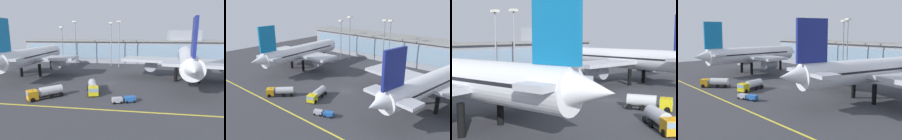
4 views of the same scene
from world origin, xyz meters
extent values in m
plane|color=#38383D|center=(0.00, 0.00, 0.00)|extent=(180.00, 180.00, 0.00)
cube|color=yellow|center=(0.00, -22.00, 0.01)|extent=(144.00, 0.50, 0.01)
cube|color=#9399A3|center=(0.00, 46.61, 5.88)|extent=(110.05, 12.00, 11.77)
cube|color=#84A3BC|center=(0.00, 40.56, 6.47)|extent=(105.65, 0.20, 7.53)
cube|color=gray|center=(0.00, 46.61, 12.17)|extent=(113.05, 14.00, 0.80)
cube|color=#9399A3|center=(33.02, 48.61, 14.77)|extent=(16.00, 10.00, 6.00)
cylinder|color=black|center=(-34.65, 4.51, 2.45)|extent=(1.10, 1.10, 4.91)
cylinder|color=black|center=(-27.29, 4.80, 2.45)|extent=(1.10, 1.10, 4.91)
cylinder|color=black|center=(-31.67, 22.53, 2.45)|extent=(1.10, 1.10, 4.91)
cylinder|color=silver|center=(-31.09, 7.76, 7.67)|extent=(7.64, 39.11, 6.14)
cone|color=silver|center=(-31.92, 29.04, 7.67)|extent=(6.04, 5.74, 5.83)
cube|color=#84A3BC|center=(-31.79, 25.64, 8.74)|extent=(4.77, 4.47, 1.84)
cube|color=black|center=(-31.09, 7.76, 8.13)|extent=(7.46, 32.89, 0.49)
cube|color=#B7BAC1|center=(-31.09, 7.76, 6.90)|extent=(33.58, 10.62, 0.98)
cylinder|color=#999EA8|center=(-40.45, 8.80, 4.48)|extent=(4.49, 5.22, 4.30)
cylinder|color=#999EA8|center=(-21.85, 9.52, 4.48)|extent=(4.49, 5.22, 4.30)
cube|color=#0F6BA8|center=(-30.43, -9.34, 15.65)|extent=(1.01, 7.03, 9.82)
cube|color=#B7BAC1|center=(-30.43, -9.34, 8.59)|extent=(10.79, 4.69, 0.79)
cylinder|color=black|center=(21.91, 5.28, 2.40)|extent=(1.10, 1.10, 4.79)
cylinder|color=black|center=(28.97, 3.96, 2.40)|extent=(1.10, 1.10, 4.79)
cylinder|color=black|center=(29.07, 24.05, 2.40)|extent=(1.10, 1.10, 4.79)
cylinder|color=silver|center=(26.07, 8.00, 7.49)|extent=(13.79, 43.35, 5.99)
cone|color=silver|center=(30.35, 30.89, 7.49)|extent=(6.59, 6.35, 5.69)
cone|color=silver|center=(21.74, -15.19, 7.94)|extent=(6.22, 7.41, 5.09)
cube|color=#84A3BC|center=(29.70, 27.43, 8.54)|extent=(5.19, 4.95, 1.80)
cube|color=black|center=(26.07, 8.00, 7.94)|extent=(12.58, 36.60, 0.48)
cube|color=#B7BAC1|center=(26.07, 8.00, 6.74)|extent=(46.04, 18.39, 0.96)
cylinder|color=#999EA8|center=(14.00, 11.83, 4.37)|extent=(5.15, 6.26, 4.19)
cube|color=navy|center=(22.60, -10.59, 15.28)|extent=(2.13, 7.74, 9.59)
cube|color=#B7BAC1|center=(22.60, -10.59, 8.39)|extent=(14.99, 7.29, 0.77)
cylinder|color=black|center=(-0.85, -13.41, 0.55)|extent=(0.60, 1.14, 1.10)
cylinder|color=black|center=(-3.34, -14.15, 0.55)|extent=(0.60, 1.14, 1.10)
cylinder|color=black|center=(-2.14, -9.10, 0.55)|extent=(0.60, 1.14, 1.10)
cylinder|color=black|center=(-4.63, -9.84, 0.55)|extent=(0.60, 1.14, 1.10)
cylinder|color=black|center=(-2.86, -6.68, 0.55)|extent=(0.60, 1.14, 1.10)
cylinder|color=black|center=(-5.35, -7.43, 0.55)|extent=(0.60, 1.14, 1.10)
cube|color=#2D2D33|center=(-3.33, -9.64, 0.45)|extent=(4.41, 7.91, 0.30)
cube|color=yellow|center=(-2.17, -13.52, 1.40)|extent=(3.16, 2.99, 2.20)
cube|color=#84A3BC|center=(-2.17, -13.52, 1.88)|extent=(3.09, 3.05, 0.88)
cylinder|color=silver|center=(-3.49, -9.12, 1.75)|extent=(3.80, 6.01, 2.30)
cube|color=orange|center=(-2.17, -13.52, 2.62)|extent=(0.30, 0.40, 0.20)
cylinder|color=black|center=(8.11, -15.50, 0.30)|extent=(0.63, 0.39, 0.60)
cylinder|color=black|center=(8.61, -16.91, 0.30)|extent=(0.63, 0.39, 0.60)
cylinder|color=black|center=(6.39, -16.11, 0.30)|extent=(0.63, 0.39, 0.60)
cylinder|color=black|center=(6.90, -17.52, 0.30)|extent=(0.63, 0.39, 0.60)
cube|color=#235BB2|center=(7.50, -16.51, 0.85)|extent=(2.95, 2.28, 1.10)
cylinder|color=black|center=(5.12, -16.56, 0.30)|extent=(0.63, 0.37, 0.60)
cylinder|color=black|center=(5.62, -17.98, 0.30)|extent=(0.63, 0.37, 0.60)
cylinder|color=black|center=(3.54, -17.12, 0.30)|extent=(0.63, 0.37, 0.60)
cylinder|color=black|center=(4.04, -18.54, 0.30)|extent=(0.63, 0.37, 0.60)
cube|color=#A8A8B2|center=(4.58, -17.55, 0.80)|extent=(2.76, 2.22, 1.00)
cube|color=#2D2D33|center=(5.99, -17.05, 0.45)|extent=(0.60, 0.30, 0.08)
cylinder|color=black|center=(-15.34, -20.05, 0.55)|extent=(1.00, 0.98, 1.10)
cylinder|color=black|center=(-17.16, -18.19, 0.55)|extent=(1.00, 0.98, 1.10)
cylinder|color=black|center=(-12.13, -16.90, 0.55)|extent=(1.00, 0.98, 1.10)
cylinder|color=black|center=(-13.95, -15.04, 0.55)|extent=(1.00, 0.98, 1.10)
cylinder|color=black|center=(-10.33, -15.13, 0.55)|extent=(1.00, 0.98, 1.10)
cylinder|color=black|center=(-12.15, -13.28, 0.55)|extent=(1.00, 0.98, 1.10)
cube|color=#2D2D33|center=(-13.17, -16.09, 0.45)|extent=(7.03, 6.97, 0.30)
cube|color=orange|center=(-16.06, -18.93, 1.40)|extent=(3.49, 3.49, 2.20)
cube|color=#84A3BC|center=(-16.06, -18.93, 1.88)|extent=(3.49, 3.49, 0.88)
cylinder|color=silver|center=(-12.78, -15.72, 1.75)|extent=(5.59, 5.55, 2.30)
cube|color=orange|center=(-16.06, -18.93, 2.62)|extent=(0.30, 0.40, 0.20)
cylinder|color=gray|center=(-30.36, 33.92, 9.48)|extent=(0.44, 0.44, 18.97)
cube|color=silver|center=(-30.36, 33.92, 19.32)|extent=(1.80, 1.80, 0.70)
cylinder|color=gray|center=(-0.37, 30.17, 10.59)|extent=(0.44, 0.44, 21.17)
cube|color=silver|center=(-0.37, 30.17, 21.52)|extent=(1.80, 1.80, 0.70)
cylinder|color=gray|center=(-4.62, 32.99, 10.40)|extent=(0.44, 0.44, 20.80)
cube|color=silver|center=(-4.62, 32.99, 21.15)|extent=(1.80, 1.80, 0.70)
cylinder|color=gray|center=(-22.09, 30.66, 10.70)|extent=(0.44, 0.44, 21.40)
cube|color=silver|center=(-22.09, 30.66, 21.75)|extent=(1.80, 1.80, 0.70)
camera|label=1|loc=(9.48, -59.01, 16.12)|focal=29.95mm
camera|label=2|loc=(44.40, -55.72, 30.85)|focal=35.99mm
camera|label=3|loc=(-58.07, -31.72, 14.11)|focal=47.49mm
camera|label=4|loc=(64.95, -51.85, 17.53)|focal=43.82mm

